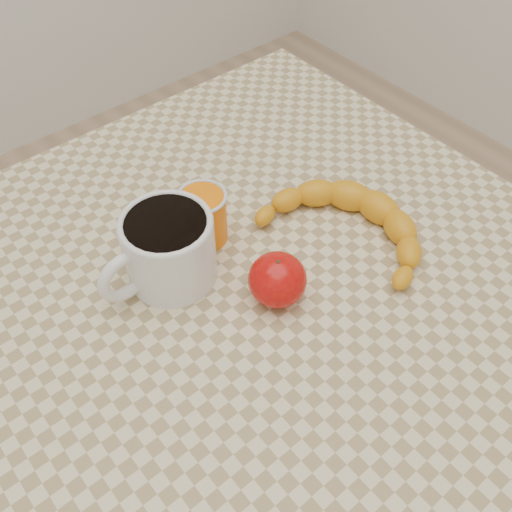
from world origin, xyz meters
TOP-DOWN VIEW (x-y plane):
  - ground at (0.00, 0.00)m, footprint 3.00×3.00m
  - table at (0.00, 0.00)m, footprint 0.80×0.80m
  - coffee_mug at (-0.09, 0.06)m, footprint 0.16×0.12m
  - orange_juice_glass at (-0.02, 0.09)m, footprint 0.07×0.07m
  - apple at (-0.01, -0.05)m, footprint 0.09×0.09m
  - banana at (0.13, -0.04)m, footprint 0.26×0.32m

SIDE VIEW (x-z plane):
  - ground at x=0.00m, z-range 0.00..0.00m
  - table at x=0.00m, z-range 0.29..1.04m
  - banana at x=0.13m, z-range 0.75..0.79m
  - apple at x=-0.01m, z-range 0.75..0.82m
  - orange_juice_glass at x=-0.02m, z-range 0.75..0.83m
  - coffee_mug at x=-0.09m, z-range 0.75..0.85m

